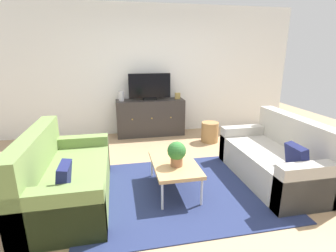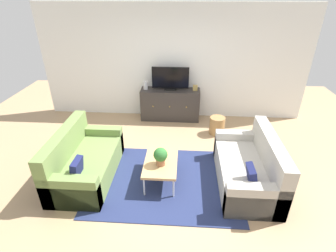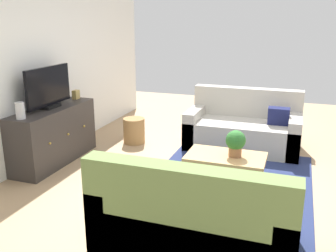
{
  "view_description": "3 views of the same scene",
  "coord_description": "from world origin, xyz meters",
  "px_view_note": "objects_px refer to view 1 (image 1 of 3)",
  "views": [
    {
      "loc": [
        -0.75,
        -3.01,
        1.75
      ],
      "look_at": [
        0.0,
        0.63,
        0.66
      ],
      "focal_mm": 27.14,
      "sensor_mm": 36.0,
      "label": 1
    },
    {
      "loc": [
        0.28,
        -3.62,
        2.97
      ],
      "look_at": [
        0.0,
        0.63,
        0.66
      ],
      "focal_mm": 27.56,
      "sensor_mm": 36.0,
      "label": 2
    },
    {
      "loc": [
        -4.16,
        -0.82,
        1.95
      ],
      "look_at": [
        0.0,
        0.63,
        0.66
      ],
      "focal_mm": 40.1,
      "sensor_mm": 36.0,
      "label": 3
    }
  ],
  "objects_px": {
    "flat_screen_tv": "(150,87)",
    "mantel_clock": "(177,96)",
    "couch_right_side": "(279,160)",
    "coffee_table": "(174,164)",
    "tv_console": "(150,117)",
    "couch_left_side": "(62,180)",
    "wicker_basket": "(210,132)",
    "glass_vase": "(121,96)",
    "potted_plant": "(177,153)"
  },
  "relations": [
    {
      "from": "glass_vase",
      "to": "mantel_clock",
      "type": "distance_m",
      "value": 1.2
    },
    {
      "from": "potted_plant",
      "to": "wicker_basket",
      "type": "distance_m",
      "value": 2.14
    },
    {
      "from": "coffee_table",
      "to": "tv_console",
      "type": "distance_m",
      "value": 2.38
    },
    {
      "from": "couch_left_side",
      "to": "mantel_clock",
      "type": "relative_size",
      "value": 12.84
    },
    {
      "from": "coffee_table",
      "to": "potted_plant",
      "type": "relative_size",
      "value": 2.93
    },
    {
      "from": "tv_console",
      "to": "couch_right_side",
      "type": "bearing_deg",
      "value": -57.84
    },
    {
      "from": "couch_left_side",
      "to": "mantel_clock",
      "type": "height_order",
      "value": "mantel_clock"
    },
    {
      "from": "couch_left_side",
      "to": "couch_right_side",
      "type": "distance_m",
      "value": 2.88
    },
    {
      "from": "flat_screen_tv",
      "to": "couch_left_side",
      "type": "bearing_deg",
      "value": -120.06
    },
    {
      "from": "couch_right_side",
      "to": "mantel_clock",
      "type": "bearing_deg",
      "value": 110.65
    },
    {
      "from": "mantel_clock",
      "to": "couch_right_side",
      "type": "bearing_deg",
      "value": -69.35
    },
    {
      "from": "couch_left_side",
      "to": "flat_screen_tv",
      "type": "bearing_deg",
      "value": 59.94
    },
    {
      "from": "coffee_table",
      "to": "flat_screen_tv",
      "type": "height_order",
      "value": "flat_screen_tv"
    },
    {
      "from": "coffee_table",
      "to": "glass_vase",
      "type": "relative_size",
      "value": 4.53
    },
    {
      "from": "glass_vase",
      "to": "potted_plant",
      "type": "bearing_deg",
      "value": -76.68
    },
    {
      "from": "flat_screen_tv",
      "to": "glass_vase",
      "type": "distance_m",
      "value": 0.62
    },
    {
      "from": "potted_plant",
      "to": "couch_left_side",
      "type": "bearing_deg",
      "value": 175.53
    },
    {
      "from": "couch_left_side",
      "to": "couch_right_side",
      "type": "relative_size",
      "value": 1.0
    },
    {
      "from": "flat_screen_tv",
      "to": "mantel_clock",
      "type": "xyz_separation_m",
      "value": [
        0.6,
        -0.02,
        -0.21
      ]
    },
    {
      "from": "coffee_table",
      "to": "potted_plant",
      "type": "height_order",
      "value": "potted_plant"
    },
    {
      "from": "wicker_basket",
      "to": "tv_console",
      "type": "bearing_deg",
      "value": 147.72
    },
    {
      "from": "tv_console",
      "to": "flat_screen_tv",
      "type": "bearing_deg",
      "value": 90.0
    },
    {
      "from": "potted_plant",
      "to": "flat_screen_tv",
      "type": "height_order",
      "value": "flat_screen_tv"
    },
    {
      "from": "coffee_table",
      "to": "tv_console",
      "type": "bearing_deg",
      "value": 89.62
    },
    {
      "from": "couch_right_side",
      "to": "coffee_table",
      "type": "bearing_deg",
      "value": -179.84
    },
    {
      "from": "couch_left_side",
      "to": "tv_console",
      "type": "distance_m",
      "value": 2.75
    },
    {
      "from": "tv_console",
      "to": "mantel_clock",
      "type": "relative_size",
      "value": 11.05
    },
    {
      "from": "couch_left_side",
      "to": "flat_screen_tv",
      "type": "height_order",
      "value": "flat_screen_tv"
    },
    {
      "from": "coffee_table",
      "to": "mantel_clock",
      "type": "relative_size",
      "value": 7.03
    },
    {
      "from": "coffee_table",
      "to": "wicker_basket",
      "type": "bearing_deg",
      "value": 56.35
    },
    {
      "from": "couch_right_side",
      "to": "tv_console",
      "type": "relative_size",
      "value": 1.16
    },
    {
      "from": "tv_console",
      "to": "flat_screen_tv",
      "type": "height_order",
      "value": "flat_screen_tv"
    },
    {
      "from": "coffee_table",
      "to": "mantel_clock",
      "type": "bearing_deg",
      "value": 75.52
    },
    {
      "from": "flat_screen_tv",
      "to": "glass_vase",
      "type": "relative_size",
      "value": 4.36
    },
    {
      "from": "tv_console",
      "to": "wicker_basket",
      "type": "xyz_separation_m",
      "value": [
        1.1,
        -0.7,
        -0.18
      ]
    },
    {
      "from": "mantel_clock",
      "to": "tv_console",
      "type": "bearing_deg",
      "value": -180.0
    },
    {
      "from": "mantel_clock",
      "to": "flat_screen_tv",
      "type": "bearing_deg",
      "value": 178.09
    },
    {
      "from": "potted_plant",
      "to": "mantel_clock",
      "type": "distance_m",
      "value": 2.57
    },
    {
      "from": "potted_plant",
      "to": "couch_right_side",
      "type": "bearing_deg",
      "value": 4.09
    },
    {
      "from": "flat_screen_tv",
      "to": "mantel_clock",
      "type": "height_order",
      "value": "flat_screen_tv"
    },
    {
      "from": "mantel_clock",
      "to": "wicker_basket",
      "type": "xyz_separation_m",
      "value": [
        0.51,
        -0.7,
        -0.63
      ]
    },
    {
      "from": "glass_vase",
      "to": "couch_right_side",
      "type": "bearing_deg",
      "value": -48.62
    },
    {
      "from": "glass_vase",
      "to": "wicker_basket",
      "type": "distance_m",
      "value": 1.96
    },
    {
      "from": "couch_right_side",
      "to": "mantel_clock",
      "type": "relative_size",
      "value": 12.84
    },
    {
      "from": "flat_screen_tv",
      "to": "mantel_clock",
      "type": "distance_m",
      "value": 0.63
    },
    {
      "from": "couch_right_side",
      "to": "glass_vase",
      "type": "distance_m",
      "value": 3.22
    },
    {
      "from": "couch_left_side",
      "to": "flat_screen_tv",
      "type": "relative_size",
      "value": 1.9
    },
    {
      "from": "coffee_table",
      "to": "wicker_basket",
      "type": "height_order",
      "value": "wicker_basket"
    },
    {
      "from": "couch_right_side",
      "to": "glass_vase",
      "type": "height_order",
      "value": "glass_vase"
    },
    {
      "from": "flat_screen_tv",
      "to": "wicker_basket",
      "type": "relative_size",
      "value": 2.19
    }
  ]
}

